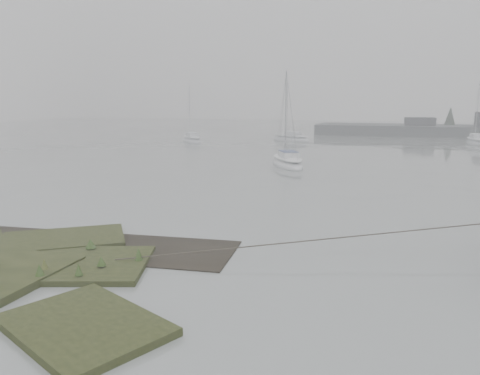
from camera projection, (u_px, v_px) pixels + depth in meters
name	position (u px, v px, depth m)	size (l,w,h in m)	color
ground	(308.00, 159.00, 38.58)	(160.00, 160.00, 0.00)	slate
sailboat_white	(287.00, 163.00, 34.46)	(4.04, 5.47, 7.45)	silver
sailboat_far_a	(192.00, 140.00, 54.61)	(4.58, 4.94, 7.18)	#B8BCC4
sailboat_far_b	(476.00, 142.00, 51.78)	(2.15, 5.47, 7.56)	#ABAFB5
sailboat_far_c	(291.00, 139.00, 55.95)	(5.46, 3.84, 7.40)	#A1A4AA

